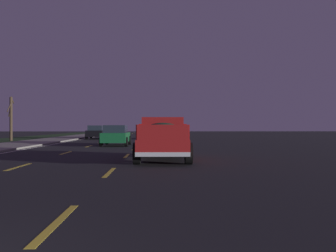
# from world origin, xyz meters

# --- Properties ---
(ground) EXTENTS (144.00, 144.00, 0.00)m
(ground) POSITION_xyz_m (27.00, 0.00, 0.00)
(ground) COLOR black
(sidewalk_shoulder) EXTENTS (108.00, 4.00, 0.12)m
(sidewalk_shoulder) POSITION_xyz_m (27.00, 7.45, 0.06)
(sidewalk_shoulder) COLOR gray
(sidewalk_shoulder) RESTS_ON ground
(lane_markings) EXTENTS (108.00, 7.04, 0.01)m
(lane_markings) POSITION_xyz_m (29.86, 3.09, 0.00)
(lane_markings) COLOR yellow
(lane_markings) RESTS_ON ground
(pickup_truck) EXTENTS (5.44, 2.32, 1.87)m
(pickup_truck) POSITION_xyz_m (13.32, -3.50, 0.98)
(pickup_truck) COLOR maroon
(pickup_truck) RESTS_ON ground
(sedan_green) EXTENTS (4.41, 2.03, 1.54)m
(sedan_green) POSITION_xyz_m (25.19, -0.12, 0.78)
(sedan_green) COLOR #14592D
(sedan_green) RESTS_ON ground
(sedan_red) EXTENTS (4.44, 2.10, 1.54)m
(sedan_red) POSITION_xyz_m (38.83, -3.60, 0.78)
(sedan_red) COLOR maroon
(sedan_red) RESTS_ON ground
(sedan_black) EXTENTS (4.41, 2.03, 1.54)m
(sedan_black) POSITION_xyz_m (39.38, 3.68, 0.78)
(sedan_black) COLOR black
(sedan_black) RESTS_ON ground
(bare_tree_far) EXTENTS (2.15, 0.71, 4.46)m
(bare_tree_far) POSITION_xyz_m (34.43, 11.40, 2.32)
(bare_tree_far) COLOR #423323
(bare_tree_far) RESTS_ON ground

